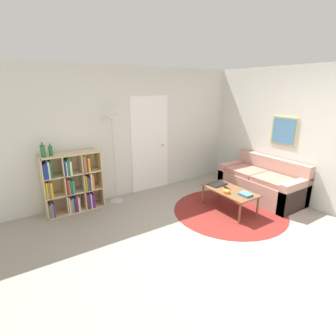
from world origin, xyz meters
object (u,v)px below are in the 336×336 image
Objects in this scene: floor_lamp at (112,130)px; couch at (262,183)px; bottle_left at (43,151)px; bookshelf at (72,184)px; coffee_table at (230,192)px; bottle_middle at (51,151)px; bowl at (226,192)px; laptop at (218,184)px.

couch is (2.64, -1.44, -1.14)m from floor_lamp.
floor_lamp is 7.06× the size of bottle_left.
bookshelf is 2.88m from coffee_table.
bottle_middle is (-3.73, 1.51, 0.88)m from couch.
bookshelf is 2.79m from bowl.
bowl is at bearing -33.18° from bottle_middle.
floor_lamp reaches higher than coffee_table.
couch is (3.45, -1.51, -0.22)m from bookshelf.
laptop is (2.41, -1.26, -0.10)m from bookshelf.
couch is at bearing 6.78° from bowl.
laptop is (0.00, 0.32, 0.05)m from coffee_table.
coffee_table is 2.80× the size of laptop.
bowl is 3.11m from bottle_middle.
bowl is (-0.16, -0.07, 0.07)m from coffee_table.
couch is at bearing 4.07° from coffee_table.
laptop is (1.60, -1.19, -1.02)m from floor_lamp.
bottle_middle is at bearing 154.80° from laptop.
bottle_middle reaches higher than bowl.
bottle_left is 0.13m from bottle_middle.
bottle_left is at bearing 177.99° from floor_lamp.
bottle_middle is at bearing 157.94° from couch.
floor_lamp is at bearing -4.66° from bookshelf.
laptop is at bearing 166.69° from couch.
floor_lamp is 2.24m from laptop.
bowl is (-0.16, -0.39, 0.02)m from laptop.
bowl reaches higher than coffee_table.
bowl is at bearing -36.21° from bookshelf.
bottle_left reaches higher than bookshelf.
bottle_left is (-0.40, -0.02, 0.68)m from bookshelf.
bowl is (2.25, -1.65, -0.08)m from bookshelf.
bookshelf is 8.88× the size of bowl.
bowl is (-1.20, -0.14, 0.14)m from couch.
bottle_middle reaches higher than bookshelf.
floor_lamp is 2.36m from bowl.
coffee_table is 3.32m from bottle_left.
bookshelf is at bearing 156.42° from couch.
bottle_middle reaches higher than laptop.
floor_lamp is at bearing 151.38° from couch.
laptop is at bearing -25.20° from bottle_middle.
coffee_table is at bearing 23.38° from bowl.
laptop is at bearing -27.59° from bookshelf.
floor_lamp reaches higher than bottle_left.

